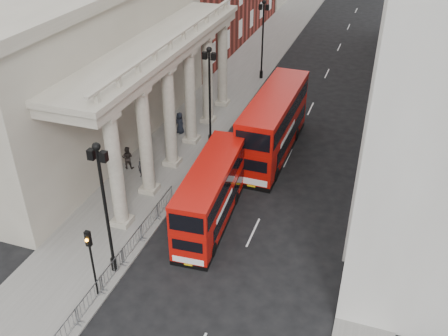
{
  "coord_description": "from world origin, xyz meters",
  "views": [
    {
      "loc": [
        12.38,
        -14.35,
        20.15
      ],
      "look_at": [
        3.29,
        12.15,
        3.05
      ],
      "focal_mm": 40.0,
      "sensor_mm": 36.0,
      "label": 1
    }
  ],
  "objects_px": {
    "bus_far": "(274,123)",
    "pedestrian_b": "(127,158)",
    "bus_near": "(211,193)",
    "lamp_post_south": "(105,201)",
    "lamp_post_mid": "(210,91)",
    "pedestrian_a": "(142,167)",
    "traffic_light": "(90,252)",
    "lamp_post_north": "(263,34)",
    "pedestrian_c": "(180,123)"
  },
  "relations": [
    {
      "from": "lamp_post_mid",
      "to": "bus_far",
      "type": "xyz_separation_m",
      "value": [
        5.2,
        0.49,
        -2.25
      ]
    },
    {
      "from": "lamp_post_south",
      "to": "lamp_post_north",
      "type": "height_order",
      "value": "same"
    },
    {
      "from": "bus_far",
      "to": "pedestrian_b",
      "type": "relative_size",
      "value": 6.5
    },
    {
      "from": "bus_near",
      "to": "pedestrian_c",
      "type": "height_order",
      "value": "bus_near"
    },
    {
      "from": "lamp_post_north",
      "to": "bus_near",
      "type": "distance_m",
      "value": 26.07
    },
    {
      "from": "lamp_post_mid",
      "to": "pedestrian_b",
      "type": "distance_m",
      "value": 8.31
    },
    {
      "from": "pedestrian_b",
      "to": "lamp_post_north",
      "type": "bearing_deg",
      "value": -114.45
    },
    {
      "from": "pedestrian_b",
      "to": "lamp_post_south",
      "type": "bearing_deg",
      "value": 102.01
    },
    {
      "from": "pedestrian_a",
      "to": "lamp_post_mid",
      "type": "bearing_deg",
      "value": 50.58
    },
    {
      "from": "lamp_post_mid",
      "to": "traffic_light",
      "type": "relative_size",
      "value": 1.93
    },
    {
      "from": "pedestrian_a",
      "to": "pedestrian_b",
      "type": "xyz_separation_m",
      "value": [
        -1.64,
        0.76,
        0.09
      ]
    },
    {
      "from": "traffic_light",
      "to": "pedestrian_c",
      "type": "bearing_deg",
      "value": 99.83
    },
    {
      "from": "bus_far",
      "to": "lamp_post_south",
      "type": "bearing_deg",
      "value": -106.61
    },
    {
      "from": "lamp_post_north",
      "to": "pedestrian_b",
      "type": "relative_size",
      "value": 4.57
    },
    {
      "from": "lamp_post_mid",
      "to": "lamp_post_north",
      "type": "xyz_separation_m",
      "value": [
        0.0,
        16.0,
        0.0
      ]
    },
    {
      "from": "lamp_post_south",
      "to": "pedestrian_b",
      "type": "distance_m",
      "value": 11.98
    },
    {
      "from": "traffic_light",
      "to": "bus_near",
      "type": "height_order",
      "value": "traffic_light"
    },
    {
      "from": "pedestrian_a",
      "to": "lamp_post_north",
      "type": "bearing_deg",
      "value": 68.09
    },
    {
      "from": "bus_far",
      "to": "pedestrian_c",
      "type": "xyz_separation_m",
      "value": [
        -8.41,
        0.57,
        -1.58
      ]
    },
    {
      "from": "traffic_light",
      "to": "lamp_post_mid",
      "type": "bearing_deg",
      "value": 90.32
    },
    {
      "from": "bus_near",
      "to": "pedestrian_b",
      "type": "height_order",
      "value": "bus_near"
    },
    {
      "from": "pedestrian_b",
      "to": "pedestrian_c",
      "type": "bearing_deg",
      "value": -114.57
    },
    {
      "from": "pedestrian_b",
      "to": "pedestrian_c",
      "type": "relative_size",
      "value": 0.95
    },
    {
      "from": "traffic_light",
      "to": "pedestrian_a",
      "type": "distance_m",
      "value": 12.2
    },
    {
      "from": "lamp_post_south",
      "to": "bus_far",
      "type": "height_order",
      "value": "lamp_post_south"
    },
    {
      "from": "lamp_post_south",
      "to": "lamp_post_mid",
      "type": "xyz_separation_m",
      "value": [
        0.0,
        16.0,
        0.0
      ]
    },
    {
      "from": "lamp_post_south",
      "to": "pedestrian_c",
      "type": "relative_size",
      "value": 4.35
    },
    {
      "from": "pedestrian_b",
      "to": "bus_near",
      "type": "bearing_deg",
      "value": 142.02
    },
    {
      "from": "traffic_light",
      "to": "bus_far",
      "type": "height_order",
      "value": "bus_far"
    },
    {
      "from": "traffic_light",
      "to": "bus_far",
      "type": "xyz_separation_m",
      "value": [
        5.1,
        18.51,
        -0.45
      ]
    },
    {
      "from": "bus_far",
      "to": "pedestrian_b",
      "type": "height_order",
      "value": "bus_far"
    },
    {
      "from": "bus_near",
      "to": "pedestrian_b",
      "type": "bearing_deg",
      "value": 150.63
    },
    {
      "from": "lamp_post_north",
      "to": "pedestrian_c",
      "type": "xyz_separation_m",
      "value": [
        -3.2,
        -14.94,
        -3.83
      ]
    },
    {
      "from": "pedestrian_c",
      "to": "lamp_post_south",
      "type": "bearing_deg",
      "value": -51.77
    },
    {
      "from": "bus_far",
      "to": "pedestrian_b",
      "type": "bearing_deg",
      "value": -147.14
    },
    {
      "from": "lamp_post_south",
      "to": "lamp_post_mid",
      "type": "bearing_deg",
      "value": 90.0
    },
    {
      "from": "lamp_post_mid",
      "to": "bus_far",
      "type": "relative_size",
      "value": 0.7
    },
    {
      "from": "pedestrian_b",
      "to": "lamp_post_mid",
      "type": "bearing_deg",
      "value": -141.76
    },
    {
      "from": "lamp_post_north",
      "to": "bus_far",
      "type": "relative_size",
      "value": 0.7
    },
    {
      "from": "pedestrian_a",
      "to": "pedestrian_c",
      "type": "distance_m",
      "value": 7.49
    },
    {
      "from": "bus_near",
      "to": "pedestrian_b",
      "type": "relative_size",
      "value": 5.36
    },
    {
      "from": "traffic_light",
      "to": "pedestrian_c",
      "type": "relative_size",
      "value": 2.25
    },
    {
      "from": "lamp_post_mid",
      "to": "bus_far",
      "type": "height_order",
      "value": "lamp_post_mid"
    },
    {
      "from": "lamp_post_south",
      "to": "traffic_light",
      "type": "bearing_deg",
      "value": -87.16
    },
    {
      "from": "lamp_post_mid",
      "to": "pedestrian_b",
      "type": "xyz_separation_m",
      "value": [
        -4.67,
        -5.67,
        -3.88
      ]
    },
    {
      "from": "lamp_post_north",
      "to": "traffic_light",
      "type": "bearing_deg",
      "value": -89.83
    },
    {
      "from": "pedestrian_a",
      "to": "pedestrian_b",
      "type": "distance_m",
      "value": 1.81
    },
    {
      "from": "lamp_post_south",
      "to": "bus_far",
      "type": "bearing_deg",
      "value": 72.49
    },
    {
      "from": "pedestrian_c",
      "to": "lamp_post_north",
      "type": "bearing_deg",
      "value": 105.49
    },
    {
      "from": "pedestrian_a",
      "to": "pedestrian_b",
      "type": "bearing_deg",
      "value": 140.83
    }
  ]
}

